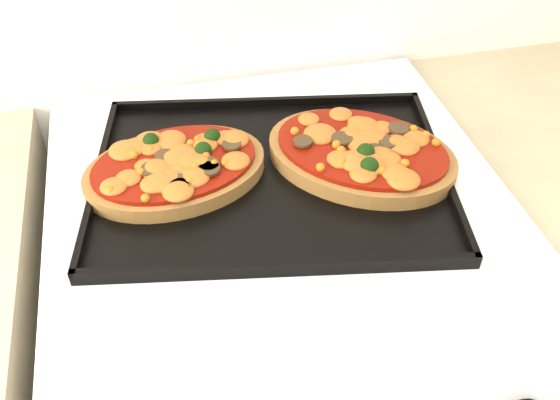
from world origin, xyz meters
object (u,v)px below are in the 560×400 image
object	(u,v)px
baking_tray	(271,174)
stove	(280,384)
pizza_left	(175,167)
pizza_right	(361,152)

from	to	relation	value
baking_tray	stove	bearing A→B (deg)	-69.01
pizza_left	pizza_right	distance (m)	0.25
baking_tray	pizza_right	world-z (taller)	pizza_right
baking_tray	pizza_left	bearing A→B (deg)	178.55
baking_tray	pizza_right	distance (m)	0.12
stove	pizza_left	distance (m)	0.50
pizza_left	baking_tray	bearing A→B (deg)	-11.71
pizza_left	pizza_right	world-z (taller)	pizza_right
stove	baking_tray	world-z (taller)	baking_tray
stove	pizza_right	distance (m)	0.50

